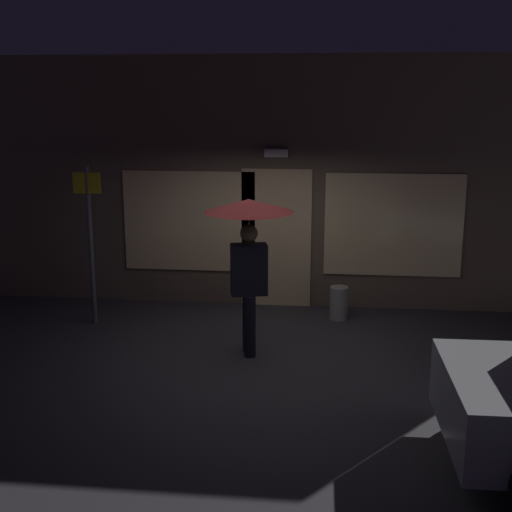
# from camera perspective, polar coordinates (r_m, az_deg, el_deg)

# --- Properties ---
(ground_plane) EXTENTS (18.00, 18.00, 0.00)m
(ground_plane) POSITION_cam_1_polar(r_m,az_deg,el_deg) (8.86, 0.56, -8.40)
(ground_plane) COLOR #38353A
(building_facade) EXTENTS (9.75, 0.48, 3.92)m
(building_facade) POSITION_cam_1_polar(r_m,az_deg,el_deg) (10.65, 1.86, 6.10)
(building_facade) COLOR brown
(building_facade) RESTS_ON ground
(person_with_umbrella) EXTENTS (1.12, 1.12, 2.04)m
(person_with_umbrella) POSITION_cam_1_polar(r_m,az_deg,el_deg) (8.45, -0.61, 1.81)
(person_with_umbrella) COLOR black
(person_with_umbrella) RESTS_ON ground
(street_sign_post) EXTENTS (0.40, 0.07, 2.34)m
(street_sign_post) POSITION_cam_1_polar(r_m,az_deg,el_deg) (10.00, -13.90, 1.71)
(street_sign_post) COLOR #595B60
(street_sign_post) RESTS_ON ground
(sidewalk_bollard) EXTENTS (0.27, 0.27, 0.50)m
(sidewalk_bollard) POSITION_cam_1_polar(r_m,az_deg,el_deg) (10.23, 7.05, -3.97)
(sidewalk_bollard) COLOR #9E998E
(sidewalk_bollard) RESTS_ON ground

